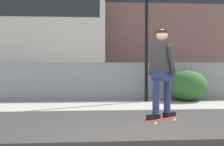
# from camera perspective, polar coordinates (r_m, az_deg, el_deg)

# --- Properties ---
(gravel_berm) EXTENTS (15.72, 3.75, 0.29)m
(gravel_berm) POSITION_cam_1_polar(r_m,az_deg,el_deg) (7.77, 4.19, -10.56)
(gravel_berm) COLOR #33302D
(gravel_berm) RESTS_ON ground_plane
(skateboard) EXTENTS (0.78, 0.60, 0.07)m
(skateboard) POSITION_cam_1_polar(r_m,az_deg,el_deg) (5.67, 9.73, -8.85)
(skateboard) COLOR #B22D2D
(skater) EXTENTS (0.66, 0.61, 1.69)m
(skater) POSITION_cam_1_polar(r_m,az_deg,el_deg) (5.57, 9.79, 0.95)
(skater) COLOR black
(skater) RESTS_ON skateboard
(chain_fence) EXTENTS (22.56, 0.06, 1.85)m
(chain_fence) POSITION_cam_1_polar(r_m,az_deg,el_deg) (14.24, 0.14, -1.63)
(chain_fence) COLOR gray
(chain_fence) RESTS_ON ground_plane
(street_lamp) EXTENTS (0.44, 0.44, 6.85)m
(street_lamp) POSITION_cam_1_polar(r_m,az_deg,el_deg) (14.04, 6.83, 11.93)
(street_lamp) COLOR black
(street_lamp) RESTS_ON ground_plane
(parked_car_near) EXTENTS (4.53, 2.21, 1.66)m
(parked_car_near) POSITION_cam_1_polar(r_m,az_deg,el_deg) (16.72, -8.29, -1.43)
(parked_car_near) COLOR navy
(parked_car_near) RESTS_ON ground_plane
(parked_car_mid) EXTENTS (4.52, 2.19, 1.66)m
(parked_car_mid) POSITION_cam_1_polar(r_m,az_deg,el_deg) (17.56, 13.36, -1.30)
(parked_car_mid) COLOR maroon
(parked_car_mid) RESTS_ON ground_plane
(library_building) EXTENTS (19.30, 13.37, 15.39)m
(library_building) POSITION_cam_1_polar(r_m,az_deg,el_deg) (48.80, -13.32, 8.85)
(library_building) COLOR #B2AFA8
(library_building) RESTS_ON ground_plane
(office_block) EXTENTS (29.03, 15.88, 20.93)m
(office_block) POSITION_cam_1_polar(r_m,az_deg,el_deg) (57.03, 7.41, 10.69)
(office_block) COLOR brown
(office_block) RESTS_ON ground_plane
(shrub_left) EXTENTS (1.91, 1.56, 1.47)m
(shrub_left) POSITION_cam_1_polar(r_m,az_deg,el_deg) (14.45, 14.60, -2.41)
(shrub_left) COLOR #2D5B28
(shrub_left) RESTS_ON ground_plane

